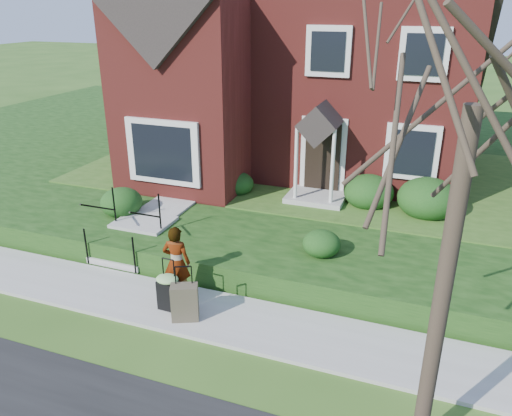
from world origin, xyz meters
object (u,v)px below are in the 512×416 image
at_px(suitcase_black, 168,290).
at_px(woman, 177,262).
at_px(front_steps, 134,235).
at_px(suitcase_olive, 185,302).
at_px(tree_verge, 481,60).

bearing_deg(suitcase_black, woman, 98.15).
relative_size(front_steps, woman, 1.27).
bearing_deg(suitcase_olive, front_steps, 115.28).
height_order(front_steps, suitcase_olive, front_steps).
bearing_deg(suitcase_olive, tree_verge, -42.78).
distance_m(woman, suitcase_olive, 0.96).
bearing_deg(front_steps, tree_verge, -27.69).
height_order(woman, tree_verge, tree_verge).
bearing_deg(front_steps, suitcase_olive, -40.49).
height_order(woman, suitcase_black, woman).
xyz_separation_m(woman, tree_verge, (4.97, -2.17, 4.37)).
height_order(front_steps, woman, woman).
bearing_deg(woman, tree_verge, 148.07).
distance_m(suitcase_olive, tree_verge, 6.70).
height_order(suitcase_black, suitcase_olive, suitcase_olive).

